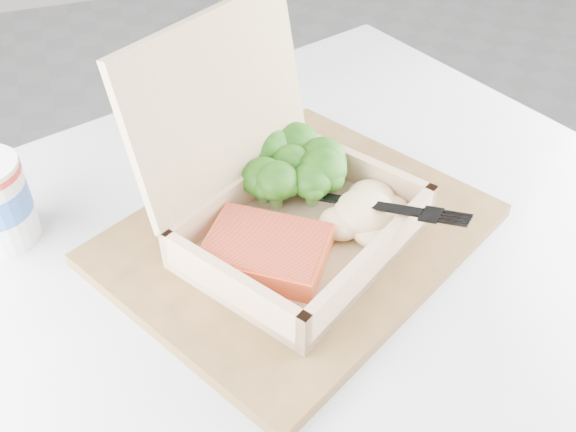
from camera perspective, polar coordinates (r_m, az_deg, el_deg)
name	(u,v)px	position (r m, az deg, el deg)	size (l,w,h in m)	color
floor	(329,302)	(1.55, 3.65, -7.65)	(4.00, 4.00, 0.00)	#94949A
cafe_table	(331,375)	(0.78, 3.85, -13.92)	(0.97, 0.97, 0.72)	black
serving_tray	(298,234)	(0.65, 0.86, -1.65)	(0.36, 0.29, 0.02)	brown
takeout_container	(276,190)	(0.61, -1.08, 2.33)	(0.29, 0.29, 0.20)	#A18660
salmon_fillet	(266,250)	(0.59, -1.94, -3.08)	(0.08, 0.11, 0.02)	orange
broccoli_pile	(291,171)	(0.67, 0.26, 4.06)	(0.12, 0.12, 0.04)	#2C6A17
mashed_potatoes	(365,211)	(0.63, 6.83, 0.40)	(0.10, 0.09, 0.03)	#CCB384
plastic_fork	(349,197)	(0.62, 5.43, 1.65)	(0.11, 0.13, 0.03)	black
receipt	(235,146)	(0.79, -4.77, 6.18)	(0.07, 0.13, 0.00)	white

